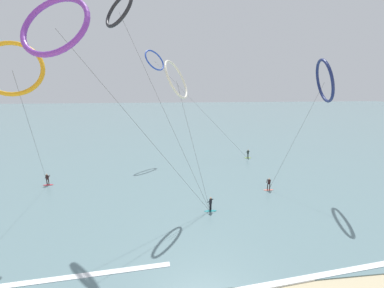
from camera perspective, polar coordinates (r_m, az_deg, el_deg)
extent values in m
cube|color=slate|center=(114.20, -4.74, 6.64)|extent=(400.00, 200.00, 0.08)
ellipsoid|color=teal|center=(27.73, 4.42, -15.64)|extent=(1.40, 0.40, 0.06)
cylinder|color=black|center=(27.41, 4.31, -14.98)|extent=(0.12, 0.12, 0.80)
cylinder|color=black|center=(27.64, 4.56, -14.73)|extent=(0.12, 0.12, 0.80)
cube|color=black|center=(27.20, 4.46, -13.54)|extent=(0.35, 0.38, 0.62)
sphere|color=tan|center=(27.01, 4.48, -12.75)|extent=(0.22, 0.22, 0.22)
cylinder|color=black|center=(27.10, 4.21, -13.52)|extent=(0.46, 0.37, 0.39)
cylinder|color=black|center=(27.46, 4.61, -13.15)|extent=(0.46, 0.37, 0.39)
ellipsoid|color=#8CC62D|center=(47.86, 13.16, -3.23)|extent=(1.40, 0.40, 0.06)
cylinder|color=#1E2823|center=(47.64, 13.29, -2.78)|extent=(0.12, 0.12, 0.80)
cylinder|color=#1E2823|center=(47.85, 13.08, -2.69)|extent=(0.12, 0.12, 0.80)
cube|color=#1E2823|center=(47.55, 13.23, -1.91)|extent=(0.30, 0.37, 0.62)
sphere|color=tan|center=(47.45, 13.26, -1.42)|extent=(0.22, 0.22, 0.22)
cylinder|color=#1E2823|center=(47.48, 13.35, -1.88)|extent=(0.50, 0.25, 0.39)
cylinder|color=#1E2823|center=(47.81, 13.02, -1.75)|extent=(0.50, 0.25, 0.39)
ellipsoid|color=#EA7260|center=(34.24, 17.77, -10.38)|extent=(1.40, 0.40, 0.06)
cylinder|color=black|center=(34.05, 18.06, -9.75)|extent=(0.12, 0.12, 0.80)
cylinder|color=black|center=(34.09, 17.59, -9.68)|extent=(0.12, 0.12, 0.80)
cube|color=black|center=(33.81, 17.91, -8.61)|extent=(0.38, 0.34, 0.62)
sphere|color=tan|center=(33.65, 17.96, -7.94)|extent=(0.22, 0.22, 0.22)
cylinder|color=black|center=(33.86, 18.20, -8.50)|extent=(0.36, 0.47, 0.39)
cylinder|color=black|center=(33.92, 17.47, -8.41)|extent=(0.36, 0.47, 0.39)
ellipsoid|color=red|center=(39.76, -31.10, -8.36)|extent=(1.40, 0.40, 0.06)
cylinder|color=black|center=(39.54, -31.02, -7.80)|extent=(0.12, 0.12, 0.80)
cylinder|color=black|center=(39.70, -31.34, -7.76)|extent=(0.12, 0.12, 0.80)
cube|color=black|center=(39.39, -31.30, -6.81)|extent=(0.36, 0.27, 0.62)
sphere|color=tan|center=(39.26, -31.38, -6.23)|extent=(0.22, 0.22, 0.22)
cylinder|color=black|center=(39.35, -30.99, -6.72)|extent=(0.20, 0.51, 0.39)
cylinder|color=black|center=(39.61, -31.50, -6.65)|extent=(0.20, 0.51, 0.39)
torus|color=black|center=(27.98, -17.06, 28.24)|extent=(4.29, 4.46, 3.64)
cylinder|color=#3F3F3F|center=(25.41, -5.88, 6.21)|extent=(9.05, 2.90, 20.81)
torus|color=purple|center=(21.99, -29.91, 23.32)|extent=(6.30, 4.83, 4.94)
cylinder|color=#3F3F3F|center=(22.46, -10.27, 1.18)|extent=(12.64, 3.76, 17.79)
torus|color=#2647B7|center=(47.43, -8.91, 19.16)|extent=(4.73, 4.87, 3.92)
cylinder|color=#3F3F3F|center=(45.90, 2.48, 7.91)|extent=(17.51, 4.03, 18.28)
torus|color=silver|center=(26.58, -3.73, 15.05)|extent=(3.70, 4.90, 4.16)
cylinder|color=#3F3F3F|center=(26.15, 0.43, -0.88)|extent=(3.47, 2.80, 14.21)
torus|color=navy|center=(33.73, 29.09, 13.03)|extent=(3.23, 5.62, 5.24)
cylinder|color=#3F3F3F|center=(33.14, 23.34, 1.01)|extent=(5.68, 0.70, 14.13)
torus|color=orange|center=(26.92, -37.09, 14.23)|extent=(5.51, 3.33, 4.91)
cylinder|color=#3F3F3F|center=(32.71, -33.46, 0.48)|extent=(3.53, 10.09, 15.00)
cube|color=white|center=(20.83, 22.05, -28.17)|extent=(18.41, 2.30, 0.12)
cube|color=white|center=(21.63, -25.15, -26.71)|extent=(13.16, 1.47, 0.12)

